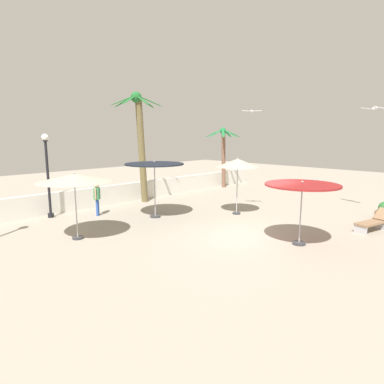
{
  "coord_description": "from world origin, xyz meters",
  "views": [
    {
      "loc": [
        -10.34,
        -6.91,
        3.94
      ],
      "look_at": [
        0.0,
        3.29,
        1.4
      ],
      "focal_mm": 30.95,
      "sensor_mm": 36.0,
      "label": 1
    }
  ],
  "objects_px": {
    "palm_tree_1": "(140,136)",
    "patio_umbrella_3": "(154,167)",
    "patio_umbrella_1": "(238,163)",
    "lamp_post_1": "(48,171)",
    "lounge_chair_0": "(374,221)",
    "patio_umbrella_0": "(74,178)",
    "guest_0": "(97,196)",
    "seagull_1": "(252,111)",
    "seagull_0": "(374,108)",
    "patio_umbrella_2": "(302,188)",
    "palm_tree_0": "(223,149)"
  },
  "relations": [
    {
      "from": "palm_tree_1",
      "to": "patio_umbrella_3",
      "type": "bearing_deg",
      "value": -117.0
    },
    {
      "from": "patio_umbrella_1",
      "to": "lamp_post_1",
      "type": "xyz_separation_m",
      "value": [
        -6.82,
        5.95,
        -0.29
      ]
    },
    {
      "from": "lamp_post_1",
      "to": "lounge_chair_0",
      "type": "bearing_deg",
      "value": -54.09
    },
    {
      "from": "patio_umbrella_3",
      "to": "lounge_chair_0",
      "type": "distance_m",
      "value": 9.78
    },
    {
      "from": "patio_umbrella_0",
      "to": "patio_umbrella_3",
      "type": "relative_size",
      "value": 0.98
    },
    {
      "from": "lounge_chair_0",
      "to": "guest_0",
      "type": "height_order",
      "value": "guest_0"
    },
    {
      "from": "palm_tree_1",
      "to": "lounge_chair_0",
      "type": "relative_size",
      "value": 3.2
    },
    {
      "from": "lounge_chair_0",
      "to": "patio_umbrella_1",
      "type": "bearing_deg",
      "value": 106.17
    },
    {
      "from": "palm_tree_1",
      "to": "seagull_1",
      "type": "relative_size",
      "value": 7.86
    },
    {
      "from": "patio_umbrella_1",
      "to": "patio_umbrella_3",
      "type": "xyz_separation_m",
      "value": [
        -3.25,
        2.41,
        -0.1
      ]
    },
    {
      "from": "palm_tree_1",
      "to": "seagull_0",
      "type": "bearing_deg",
      "value": -59.63
    },
    {
      "from": "patio_umbrella_2",
      "to": "guest_0",
      "type": "xyz_separation_m",
      "value": [
        -2.9,
        9.1,
        -1.11
      ]
    },
    {
      "from": "palm_tree_0",
      "to": "lamp_post_1",
      "type": "relative_size",
      "value": 1.12
    },
    {
      "from": "lounge_chair_0",
      "to": "seagull_1",
      "type": "xyz_separation_m",
      "value": [
        -1.26,
        5.34,
        4.63
      ]
    },
    {
      "from": "patio_umbrella_0",
      "to": "patio_umbrella_1",
      "type": "relative_size",
      "value": 0.97
    },
    {
      "from": "lounge_chair_0",
      "to": "seagull_1",
      "type": "height_order",
      "value": "seagull_1"
    },
    {
      "from": "seagull_1",
      "to": "patio_umbrella_2",
      "type": "bearing_deg",
      "value": -122.63
    },
    {
      "from": "patio_umbrella_2",
      "to": "lounge_chair_0",
      "type": "xyz_separation_m",
      "value": [
        3.82,
        -1.35,
        -1.69
      ]
    },
    {
      "from": "patio_umbrella_3",
      "to": "lounge_chair_0",
      "type": "bearing_deg",
      "value": -58.96
    },
    {
      "from": "patio_umbrella_1",
      "to": "lamp_post_1",
      "type": "distance_m",
      "value": 9.05
    },
    {
      "from": "palm_tree_1",
      "to": "guest_0",
      "type": "bearing_deg",
      "value": -162.61
    },
    {
      "from": "palm_tree_0",
      "to": "lamp_post_1",
      "type": "bearing_deg",
      "value": 179.71
    },
    {
      "from": "guest_0",
      "to": "seagull_1",
      "type": "height_order",
      "value": "seagull_1"
    },
    {
      "from": "seagull_1",
      "to": "patio_umbrella_1",
      "type": "bearing_deg",
      "value": 133.76
    },
    {
      "from": "lounge_chair_0",
      "to": "seagull_0",
      "type": "height_order",
      "value": "seagull_0"
    },
    {
      "from": "palm_tree_0",
      "to": "palm_tree_1",
      "type": "bearing_deg",
      "value": -179.11
    },
    {
      "from": "patio_umbrella_0",
      "to": "lounge_chair_0",
      "type": "height_order",
      "value": "patio_umbrella_0"
    },
    {
      "from": "patio_umbrella_1",
      "to": "patio_umbrella_0",
      "type": "bearing_deg",
      "value": 165.7
    },
    {
      "from": "patio_umbrella_2",
      "to": "seagull_1",
      "type": "relative_size",
      "value": 3.26
    },
    {
      "from": "patio_umbrella_0",
      "to": "guest_0",
      "type": "xyz_separation_m",
      "value": [
        2.43,
        2.76,
        -1.36
      ]
    },
    {
      "from": "patio_umbrella_3",
      "to": "seagull_0",
      "type": "distance_m",
      "value": 10.8
    },
    {
      "from": "patio_umbrella_1",
      "to": "seagull_1",
      "type": "xyz_separation_m",
      "value": [
        0.42,
        -0.44,
        2.48
      ]
    },
    {
      "from": "lamp_post_1",
      "to": "seagull_0",
      "type": "bearing_deg",
      "value": -42.9
    },
    {
      "from": "patio_umbrella_3",
      "to": "seagull_1",
      "type": "distance_m",
      "value": 5.32
    },
    {
      "from": "seagull_0",
      "to": "palm_tree_0",
      "type": "bearing_deg",
      "value": 81.52
    },
    {
      "from": "guest_0",
      "to": "lamp_post_1",
      "type": "bearing_deg",
      "value": 144.24
    },
    {
      "from": "palm_tree_1",
      "to": "guest_0",
      "type": "relative_size",
      "value": 3.9
    },
    {
      "from": "seagull_0",
      "to": "seagull_1",
      "type": "bearing_deg",
      "value": 134.67
    },
    {
      "from": "palm_tree_0",
      "to": "palm_tree_1",
      "type": "height_order",
      "value": "palm_tree_1"
    },
    {
      "from": "patio_umbrella_1",
      "to": "patio_umbrella_3",
      "type": "distance_m",
      "value": 4.05
    },
    {
      "from": "lounge_chair_0",
      "to": "guest_0",
      "type": "bearing_deg",
      "value": 122.73
    },
    {
      "from": "seagull_0",
      "to": "seagull_1",
      "type": "height_order",
      "value": "seagull_0"
    },
    {
      "from": "seagull_0",
      "to": "lamp_post_1",
      "type": "bearing_deg",
      "value": 137.1
    },
    {
      "from": "guest_0",
      "to": "seagull_1",
      "type": "relative_size",
      "value": 2.01
    },
    {
      "from": "seagull_0",
      "to": "guest_0",
      "type": "bearing_deg",
      "value": 135.93
    },
    {
      "from": "patio_umbrella_2",
      "to": "seagull_1",
      "type": "bearing_deg",
      "value": 57.37
    },
    {
      "from": "patio_umbrella_3",
      "to": "lamp_post_1",
      "type": "bearing_deg",
      "value": 135.21
    },
    {
      "from": "palm_tree_0",
      "to": "guest_0",
      "type": "distance_m",
      "value": 11.34
    },
    {
      "from": "lamp_post_1",
      "to": "seagull_0",
      "type": "xyz_separation_m",
      "value": [
        11.33,
        -10.53,
        2.9
      ]
    },
    {
      "from": "palm_tree_1",
      "to": "patio_umbrella_2",
      "type": "bearing_deg",
      "value": -93.34
    }
  ]
}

